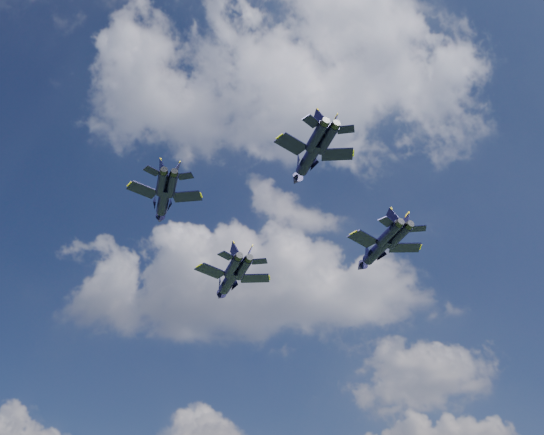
{
  "coord_description": "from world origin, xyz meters",
  "views": [
    {
      "loc": [
        12.24,
        -79.8,
        3.34
      ],
      "look_at": [
        3.63,
        -2.86,
        56.65
      ],
      "focal_mm": 40.0,
      "sensor_mm": 36.0,
      "label": 1
    }
  ],
  "objects_px": {
    "jet_left": "(163,202)",
    "jet_slot": "(308,159)",
    "jet_right": "(376,251)",
    "jet_lead": "(229,281)"
  },
  "relations": [
    {
      "from": "jet_lead",
      "to": "jet_slot",
      "type": "height_order",
      "value": "jet_lead"
    },
    {
      "from": "jet_slot",
      "to": "jet_right",
      "type": "bearing_deg",
      "value": 42.85
    },
    {
      "from": "jet_lead",
      "to": "jet_left",
      "type": "height_order",
      "value": "jet_left"
    },
    {
      "from": "jet_right",
      "to": "jet_left",
      "type": "bearing_deg",
      "value": 174.7
    },
    {
      "from": "jet_left",
      "to": "jet_slot",
      "type": "distance_m",
      "value": 25.27
    },
    {
      "from": "jet_left",
      "to": "jet_right",
      "type": "height_order",
      "value": "jet_left"
    },
    {
      "from": "jet_lead",
      "to": "jet_right",
      "type": "height_order",
      "value": "jet_lead"
    },
    {
      "from": "jet_left",
      "to": "jet_lead",
      "type": "bearing_deg",
      "value": 53.45
    },
    {
      "from": "jet_lead",
      "to": "jet_right",
      "type": "distance_m",
      "value": 27.91
    },
    {
      "from": "jet_left",
      "to": "jet_slot",
      "type": "xyz_separation_m",
      "value": [
        22.82,
        -10.56,
        -2.53
      ]
    }
  ]
}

